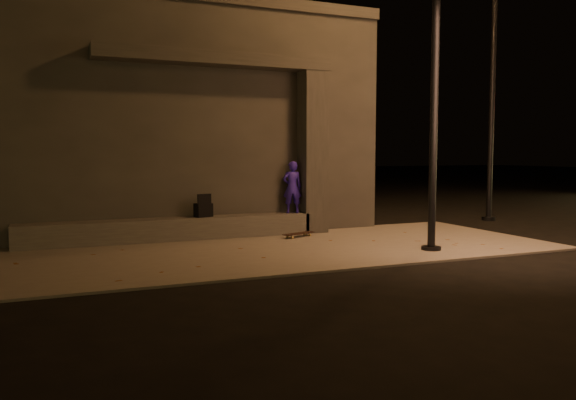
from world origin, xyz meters
name	(u,v)px	position (x,y,z in m)	size (l,w,h in m)	color
ground	(316,271)	(0.00, 0.00, 0.00)	(120.00, 120.00, 0.00)	black
sidewalk	(270,249)	(0.00, 2.00, 0.02)	(11.00, 4.40, 0.04)	slate
building	(169,122)	(-1.00, 6.49, 2.61)	(9.00, 5.10, 5.22)	#363331
ledge	(172,229)	(-1.50, 3.75, 0.27)	(6.00, 0.55, 0.45)	#4D4A46
column	(313,153)	(1.70, 3.75, 1.84)	(0.55, 0.55, 3.60)	#363331
canopy	(216,59)	(-0.50, 3.80, 3.78)	(5.00, 0.70, 0.28)	#363331
skateboarder	(292,187)	(1.20, 3.75, 1.07)	(0.42, 0.28, 1.16)	#2F1CB8
backpack	(203,209)	(-0.83, 3.75, 0.66)	(0.39, 0.31, 0.49)	black
skateboard	(299,234)	(1.08, 3.10, 0.11)	(0.81, 0.48, 0.09)	black
street_lamp_0	(436,32)	(2.71, 0.71, 4.00)	(0.36, 0.36, 7.05)	black
street_lamp_2	(493,62)	(7.21, 4.15, 4.25)	(0.36, 0.36, 7.52)	black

